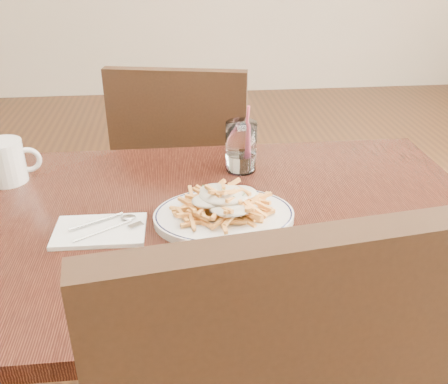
{
  "coord_description": "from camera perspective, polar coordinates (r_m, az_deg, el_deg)",
  "views": [
    {
      "loc": [
        -0.1,
        -0.95,
        1.31
      ],
      "look_at": [
        -0.01,
        -0.02,
        0.82
      ],
      "focal_mm": 40.0,
      "sensor_mm": 36.0,
      "label": 1
    }
  ],
  "objects": [
    {
      "name": "napkin",
      "position": [
        1.08,
        -14.0,
        -4.33
      ],
      "size": [
        0.19,
        0.13,
        0.01
      ],
      "primitive_type": "cube",
      "rotation": [
        0.0,
        0.0,
        -0.02
      ],
      "color": "white",
      "rests_on": "table"
    },
    {
      "name": "table",
      "position": [
        1.15,
        0.21,
        -5.98
      ],
      "size": [
        1.2,
        0.8,
        0.75
      ],
      "color": "black",
      "rests_on": "ground"
    },
    {
      "name": "water_glass",
      "position": [
        1.3,
        1.96,
        4.87
      ],
      "size": [
        0.08,
        0.08,
        0.18
      ],
      "color": "white",
      "rests_on": "table"
    },
    {
      "name": "coffee_mug",
      "position": [
        1.35,
        -23.64,
        3.2
      ],
      "size": [
        0.14,
        0.1,
        0.11
      ],
      "color": "white",
      "rests_on": "table"
    },
    {
      "name": "chair_far",
      "position": [
        1.77,
        -4.45,
        1.71
      ],
      "size": [
        0.52,
        0.52,
        0.95
      ],
      "color": "black",
      "rests_on": "ground"
    },
    {
      "name": "cutlery",
      "position": [
        1.08,
        -14.03,
        -3.86
      ],
      "size": [
        0.15,
        0.13,
        0.01
      ],
      "color": "silver",
      "rests_on": "napkin"
    },
    {
      "name": "fries_plate",
      "position": [
        1.09,
        -0.0,
        -2.77
      ],
      "size": [
        0.36,
        0.33,
        0.02
      ],
      "color": "white",
      "rests_on": "table"
    },
    {
      "name": "loaded_fries",
      "position": [
        1.07,
        0.0,
        -0.84
      ],
      "size": [
        0.23,
        0.2,
        0.06
      ],
      "color": "#E79E46",
      "rests_on": "fries_plate"
    }
  ]
}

